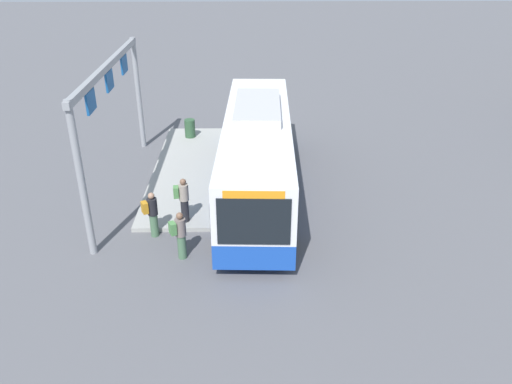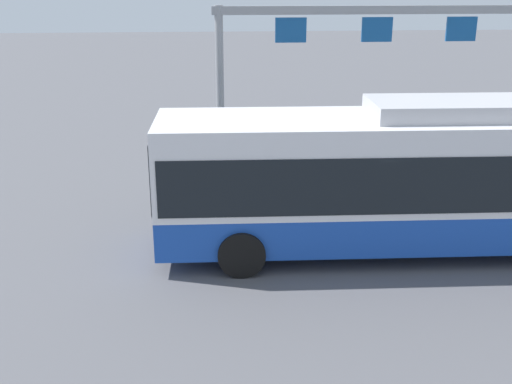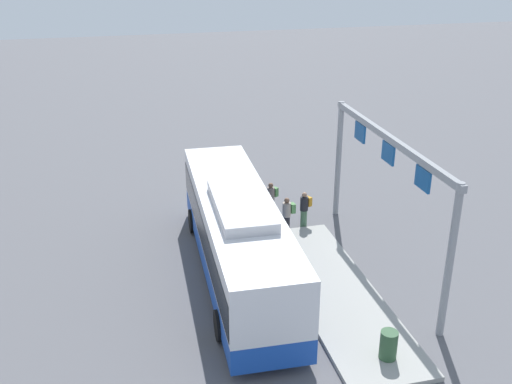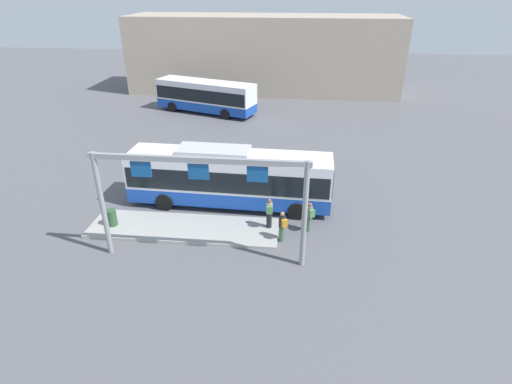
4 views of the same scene
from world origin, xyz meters
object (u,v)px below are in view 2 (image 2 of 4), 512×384
at_px(person_boarding, 290,174).
at_px(person_waiting_mid, 259,169).
at_px(person_waiting_near, 211,183).
at_px(bus_main, 419,174).

xyz_separation_m(person_boarding, person_waiting_mid, (0.73, -0.99, -0.16)).
bearing_deg(person_waiting_near, person_waiting_mid, 101.26).
distance_m(bus_main, person_boarding, 3.72).
relative_size(person_boarding, person_waiting_mid, 1.00).
distance_m(bus_main, person_waiting_near, 5.31).
height_order(bus_main, person_boarding, bus_main).
bearing_deg(bus_main, person_boarding, -44.59).
distance_m(person_waiting_near, person_waiting_mid, 1.75).
relative_size(bus_main, person_waiting_near, 6.98).
bearing_deg(person_waiting_near, person_boarding, 65.21).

